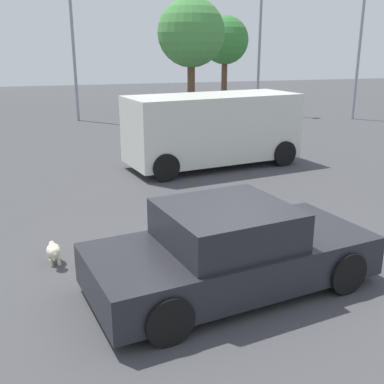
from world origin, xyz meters
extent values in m
plane|color=#424244|center=(0.00, 0.00, 0.00)|extent=(80.00, 80.00, 0.00)
cube|color=#232328|center=(0.10, -0.30, 0.45)|extent=(4.46, 2.50, 0.59)
cube|color=#232328|center=(0.00, -0.31, 1.02)|extent=(2.02, 1.96, 0.55)
cube|color=slate|center=(0.83, -0.18, 1.02)|extent=(0.31, 1.56, 0.46)
cube|color=slate|center=(-0.82, -0.45, 1.02)|extent=(0.31, 1.56, 0.46)
cylinder|color=black|center=(1.35, 0.79, 0.32)|extent=(0.67, 0.32, 0.64)
cylinder|color=black|center=(1.63, -0.93, 0.32)|extent=(0.67, 0.32, 0.64)
cylinder|color=black|center=(-1.43, 0.34, 0.32)|extent=(0.67, 0.32, 0.64)
cylinder|color=black|center=(-1.15, -1.38, 0.32)|extent=(0.67, 0.32, 0.64)
ellipsoid|color=beige|center=(-2.42, 1.31, 0.22)|extent=(0.26, 0.37, 0.23)
sphere|color=beige|center=(-2.40, 1.09, 0.29)|extent=(0.18, 0.18, 0.18)
sphere|color=beige|center=(-2.39, 1.03, 0.28)|extent=(0.08, 0.08, 0.08)
cylinder|color=beige|center=(-2.35, 1.21, 0.06)|extent=(0.06, 0.06, 0.13)
cylinder|color=beige|center=(-2.47, 1.20, 0.06)|extent=(0.06, 0.06, 0.13)
cylinder|color=beige|center=(-2.37, 1.43, 0.06)|extent=(0.06, 0.06, 0.13)
cylinder|color=beige|center=(-2.50, 1.42, 0.06)|extent=(0.06, 0.06, 0.13)
sphere|color=beige|center=(-2.44, 1.53, 0.26)|extent=(0.10, 0.10, 0.10)
cube|color=silver|center=(2.33, 6.87, 1.17)|extent=(5.34, 2.76, 1.91)
cube|color=slate|center=(4.80, 7.28, 1.59)|extent=(0.32, 1.65, 0.76)
cylinder|color=black|center=(4.09, 8.10, 0.38)|extent=(0.79, 0.37, 0.76)
cylinder|color=black|center=(4.39, 6.27, 0.38)|extent=(0.79, 0.37, 0.76)
cylinder|color=black|center=(0.26, 7.47, 0.38)|extent=(0.79, 0.37, 0.76)
cylinder|color=black|center=(0.56, 5.64, 0.38)|extent=(0.79, 0.37, 0.76)
cylinder|color=gray|center=(4.48, 8.98, 0.42)|extent=(0.13, 0.13, 0.84)
cylinder|color=gray|center=(4.57, 8.83, 0.42)|extent=(0.13, 0.13, 0.84)
cube|color=white|center=(4.52, 8.90, 1.14)|extent=(0.41, 0.47, 0.60)
cylinder|color=white|center=(4.41, 9.11, 1.09)|extent=(0.09, 0.09, 0.70)
cylinder|color=white|center=(4.64, 8.69, 1.09)|extent=(0.09, 0.09, 0.70)
sphere|color=beige|center=(4.52, 8.90, 1.56)|extent=(0.23, 0.23, 0.23)
cylinder|color=gray|center=(8.45, 17.07, 3.43)|extent=(0.14, 0.14, 6.85)
cylinder|color=gray|center=(-0.90, 17.41, 3.67)|extent=(0.14, 0.14, 7.34)
cylinder|color=gray|center=(12.23, 13.93, 3.23)|extent=(0.14, 0.14, 6.45)
cylinder|color=brown|center=(4.86, 17.38, 1.43)|extent=(0.39, 0.39, 2.86)
sphere|color=#478C42|center=(4.86, 17.38, 4.12)|extent=(3.37, 3.37, 3.37)
cylinder|color=brown|center=(9.22, 24.10, 1.35)|extent=(0.39, 0.39, 2.70)
sphere|color=#387F38|center=(9.22, 24.10, 3.87)|extent=(3.10, 3.10, 3.10)
camera|label=1|loc=(-2.32, -6.20, 3.47)|focal=43.98mm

